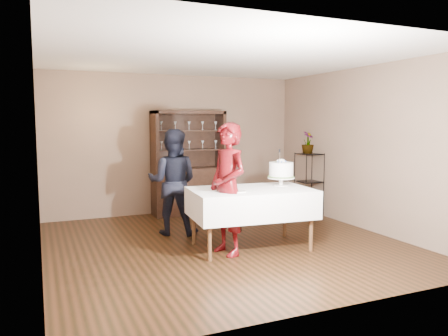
{
  "coord_description": "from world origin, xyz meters",
  "views": [
    {
      "loc": [
        -2.5,
        -5.78,
        1.78
      ],
      "look_at": [
        0.03,
        0.1,
        1.11
      ],
      "focal_mm": 35.0,
      "sensor_mm": 36.0,
      "label": 1
    }
  ],
  "objects_px": {
    "china_hutch": "(189,180)",
    "plant_etagere": "(309,181)",
    "man": "(173,182)",
    "woman": "(228,189)",
    "potted_plant": "(308,143)",
    "cake_table": "(251,203)",
    "cake": "(281,171)"
  },
  "relations": [
    {
      "from": "china_hutch",
      "to": "plant_etagere",
      "type": "bearing_deg",
      "value": -26.83
    },
    {
      "from": "plant_etagere",
      "to": "man",
      "type": "distance_m",
      "value": 2.85
    },
    {
      "from": "woman",
      "to": "man",
      "type": "relative_size",
      "value": 1.06
    },
    {
      "from": "plant_etagere",
      "to": "potted_plant",
      "type": "distance_m",
      "value": 0.75
    },
    {
      "from": "plant_etagere",
      "to": "cake_table",
      "type": "bearing_deg",
      "value": -142.76
    },
    {
      "from": "china_hutch",
      "to": "man",
      "type": "distance_m",
      "value": 1.59
    },
    {
      "from": "plant_etagere",
      "to": "cake",
      "type": "xyz_separation_m",
      "value": [
        -1.47,
        -1.43,
        0.41
      ]
    },
    {
      "from": "man",
      "to": "woman",
      "type": "bearing_deg",
      "value": 133.05
    },
    {
      "from": "cake_table",
      "to": "potted_plant",
      "type": "relative_size",
      "value": 4.2
    },
    {
      "from": "woman",
      "to": "potted_plant",
      "type": "height_order",
      "value": "woman"
    },
    {
      "from": "china_hutch",
      "to": "cake",
      "type": "distance_m",
      "value": 2.59
    },
    {
      "from": "cake",
      "to": "potted_plant",
      "type": "distance_m",
      "value": 2.04
    },
    {
      "from": "plant_etagere",
      "to": "woman",
      "type": "relative_size",
      "value": 0.67
    },
    {
      "from": "woman",
      "to": "cake_table",
      "type": "bearing_deg",
      "value": 94.42
    },
    {
      "from": "china_hutch",
      "to": "cake",
      "type": "relative_size",
      "value": 3.66
    },
    {
      "from": "potted_plant",
      "to": "china_hutch",
      "type": "bearing_deg",
      "value": 152.43
    },
    {
      "from": "plant_etagere",
      "to": "man",
      "type": "height_order",
      "value": "man"
    },
    {
      "from": "man",
      "to": "cake",
      "type": "height_order",
      "value": "man"
    },
    {
      "from": "cake_table",
      "to": "potted_plant",
      "type": "xyz_separation_m",
      "value": [
        1.97,
        1.53,
        0.75
      ]
    },
    {
      "from": "cake_table",
      "to": "man",
      "type": "distance_m",
      "value": 1.44
    },
    {
      "from": "cake_table",
      "to": "cake",
      "type": "bearing_deg",
      "value": 10.79
    },
    {
      "from": "cake",
      "to": "potted_plant",
      "type": "bearing_deg",
      "value": 45.0
    },
    {
      "from": "china_hutch",
      "to": "woman",
      "type": "distance_m",
      "value": 2.76
    },
    {
      "from": "cake",
      "to": "potted_plant",
      "type": "xyz_separation_m",
      "value": [
        1.43,
        1.43,
        0.33
      ]
    },
    {
      "from": "man",
      "to": "potted_plant",
      "type": "relative_size",
      "value": 3.97
    },
    {
      "from": "plant_etagere",
      "to": "cake",
      "type": "height_order",
      "value": "cake"
    },
    {
      "from": "man",
      "to": "china_hutch",
      "type": "bearing_deg",
      "value": -90.64
    },
    {
      "from": "plant_etagere",
      "to": "woman",
      "type": "xyz_separation_m",
      "value": [
        -2.44,
        -1.67,
        0.24
      ]
    },
    {
      "from": "plant_etagere",
      "to": "woman",
      "type": "bearing_deg",
      "value": -145.59
    },
    {
      "from": "woman",
      "to": "man",
      "type": "bearing_deg",
      "value": -177.41
    },
    {
      "from": "man",
      "to": "potted_plant",
      "type": "height_order",
      "value": "man"
    },
    {
      "from": "plant_etagere",
      "to": "man",
      "type": "bearing_deg",
      "value": -172.9
    }
  ]
}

